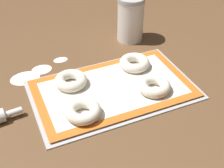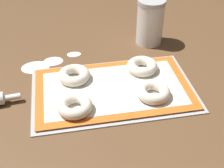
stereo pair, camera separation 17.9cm
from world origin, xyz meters
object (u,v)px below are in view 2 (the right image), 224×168
bagel_back_left (74,75)px  bagel_back_right (142,66)px  baking_tray (112,90)px  flour_canister (150,22)px  bagel_front_right (153,92)px  bagel_front_left (75,106)px

bagel_back_left → bagel_back_right: 0.24m
baking_tray → flour_canister: size_ratio=2.90×
baking_tray → bagel_front_right: bearing=-28.1°
flour_canister → bagel_back_left: bearing=-146.4°
baking_tray → bagel_front_left: 0.15m
bagel_front_right → flour_canister: 0.36m
bagel_front_right → bagel_back_right: 0.14m
baking_tray → bagel_front_left: (-0.13, -0.08, 0.02)m
bagel_front_left → bagel_front_right: 0.25m
baking_tray → flour_canister: (0.20, 0.28, 0.09)m
bagel_back_right → flour_canister: 0.23m
bagel_front_right → flour_canister: (0.08, 0.34, 0.06)m
baking_tray → bagel_back_left: bearing=148.5°
bagel_front_right → bagel_back_right: bearing=88.8°
baking_tray → bagel_front_left: bearing=-146.9°
bagel_front_left → bagel_back_right: size_ratio=1.00×
bagel_front_right → flour_canister: bearing=76.2°
baking_tray → bagel_front_right: 0.14m
bagel_front_left → flour_canister: (0.33, 0.36, 0.06)m
bagel_front_right → baking_tray: bearing=151.9°
bagel_back_left → flour_canister: 0.39m
bagel_front_right → bagel_back_right: same height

